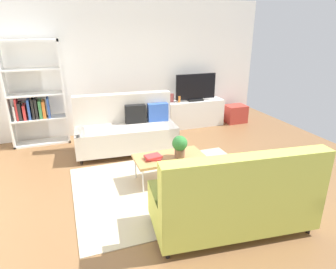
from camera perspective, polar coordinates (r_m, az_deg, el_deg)
The scene contains 15 objects.
ground_plane at distance 4.79m, azimuth 0.68°, elevation -9.12°, with size 7.68×7.68×0.00m, color brown.
wall_far at distance 6.92m, azimuth -7.61°, elevation 12.66°, with size 6.40×0.12×2.90m, color white.
area_rug at distance 4.67m, azimuth 0.57°, elevation -9.89°, with size 2.90×2.20×0.01m, color beige.
couch_beige at distance 5.83m, azimuth -8.01°, elevation 1.02°, with size 1.96×0.98×1.10m.
couch_green at distance 3.64m, azimuth 12.42°, elevation -11.90°, with size 1.98×1.04×1.10m.
coffee_table at distance 4.67m, azimuth 0.30°, elevation -4.51°, with size 1.10×0.56×0.42m.
tv_console at distance 7.32m, azimuth 5.13°, elevation 4.12°, with size 1.40×0.44×0.64m, color silver.
tv at distance 7.15m, azimuth 5.36°, elevation 8.95°, with size 1.00×0.20×0.64m.
bookshelf at distance 6.55m, azimuth -24.26°, elevation 6.31°, with size 1.10×0.36×2.10m.
storage_trunk at distance 7.78m, azimuth 12.82°, elevation 3.91°, with size 0.52×0.40×0.44m, color #B2382D.
potted_plant at distance 4.56m, azimuth 2.27°, elevation -2.07°, with size 0.24×0.24×0.35m.
table_book_0 at distance 4.57m, azimuth -2.89°, elevation -4.57°, with size 0.24×0.18×0.03m, color red.
table_book_1 at distance 4.56m, azimuth -2.90°, elevation -4.24°, with size 0.24×0.18×0.03m, color red.
vase_0 at distance 7.04m, azimuth 0.74°, elevation 7.08°, with size 0.09×0.09×0.20m, color #B24C4C.
bottle_0 at distance 7.02m, azimuth 2.17°, elevation 6.81°, with size 0.06×0.06×0.15m, color orange.
Camera 1 is at (-1.47, -3.90, 2.36)m, focal length 31.68 mm.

